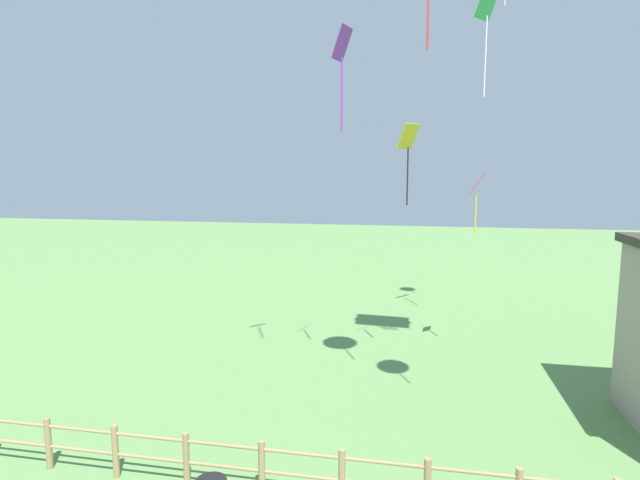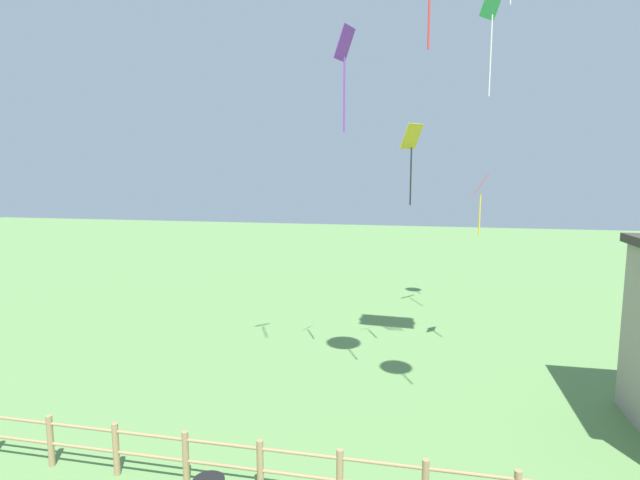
% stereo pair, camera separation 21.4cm
% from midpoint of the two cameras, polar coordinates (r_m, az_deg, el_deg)
% --- Properties ---
extents(wooden_fence, '(18.35, 0.14, 1.19)m').
position_cam_midpoint_polar(wooden_fence, '(11.05, -1.77, -24.74)').
color(wooden_fence, '#9E7F56').
rests_on(wooden_fence, ground_plane).
extents(kite_purple_streamer, '(0.56, 0.78, 2.98)m').
position_cam_midpoint_polar(kite_purple_streamer, '(15.42, 3.24, 20.07)').
color(kite_purple_streamer, purple).
extents(kite_red_diamond, '(0.56, 0.67, 2.11)m').
position_cam_midpoint_polar(kite_red_diamond, '(18.00, 18.21, 5.23)').
color(kite_red_diamond, red).
extents(kite_yellow_diamond, '(0.75, 0.75, 2.62)m').
position_cam_midpoint_polar(kite_yellow_diamond, '(16.69, 10.78, 10.25)').
color(kite_yellow_diamond, yellow).
extents(kite_green_diamond, '(1.00, 1.07, 4.04)m').
position_cam_midpoint_polar(kite_green_diamond, '(21.01, 19.42, 23.36)').
color(kite_green_diamond, green).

